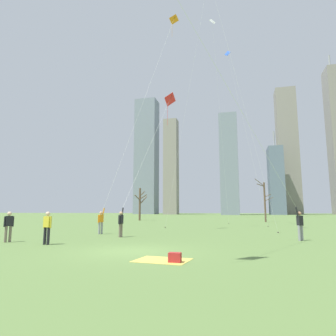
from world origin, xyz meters
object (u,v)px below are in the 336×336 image
at_px(kite_flyer_midfield_center_red, 135,186).
at_px(distant_kite_low_near_trees_teal, 202,15).
at_px(kite_flyer_midfield_right_pink, 268,167).
at_px(bystander_strolling_midfield, 47,226).
at_px(distant_kite_drifting_right_blue, 232,72).
at_px(bare_tree_leftmost, 265,200).
at_px(distant_kite_high_overhead_white, 214,43).
at_px(bystander_far_off_by_trees, 9,225).
at_px(bare_tree_far_right_edge, 140,203).
at_px(picnic_spot, 169,259).
at_px(kite_flyer_foreground_right_orange, 116,180).

relative_size(kite_flyer_midfield_center_red, distant_kite_low_near_trees_teal, 0.45).
xyz_separation_m(kite_flyer_midfield_right_pink, bystander_strolling_midfield, (-10.85, -2.37, -2.94)).
xyz_separation_m(distant_kite_low_near_trees_teal, distant_kite_drifting_right_blue, (2.98, 4.08, -5.11)).
distance_m(kite_flyer_midfield_center_red, bare_tree_leftmost, 29.48).
bearing_deg(distant_kite_high_overhead_white, kite_flyer_midfield_right_pink, -79.22).
xyz_separation_m(kite_flyer_midfield_center_red, bystander_far_off_by_trees, (-5.00, -5.92, -2.45)).
xyz_separation_m(distant_kite_low_near_trees_teal, bare_tree_far_right_edge, (-13.64, 19.16, -20.24)).
bearing_deg(bystander_strolling_midfield, bare_tree_leftmost, 69.04).
relative_size(bystander_strolling_midfield, distant_kite_low_near_trees_teal, 0.06).
xyz_separation_m(picnic_spot, bare_tree_far_right_edge, (-14.74, 39.19, 2.94)).
height_order(kite_flyer_midfield_center_red, bystander_strolling_midfield, kite_flyer_midfield_center_red).
bearing_deg(picnic_spot, bystander_strolling_midfield, 155.26).
bearing_deg(kite_flyer_midfield_right_pink, kite_flyer_foreground_right_orange, 152.80).
xyz_separation_m(distant_kite_drifting_right_blue, picnic_spot, (-1.88, -24.11, -18.07)).
bearing_deg(kite_flyer_midfield_right_pink, bare_tree_far_right_edge, 118.89).
distance_m(kite_flyer_midfield_center_red, distant_kite_high_overhead_white, 27.72).
distance_m(bystander_far_off_by_trees, bystander_strolling_midfield, 2.80).
xyz_separation_m(bystander_far_off_by_trees, bystander_strolling_midfield, (2.75, -0.52, 0.00)).
height_order(kite_flyer_midfield_right_pink, bystander_far_off_by_trees, kite_flyer_midfield_right_pink).
xyz_separation_m(kite_flyer_midfield_center_red, distant_kite_high_overhead_white, (4.45, 17.74, 20.83)).
height_order(picnic_spot, bare_tree_far_right_edge, bare_tree_far_right_edge).
bearing_deg(bare_tree_leftmost, bystander_far_off_by_trees, -115.25).
xyz_separation_m(picnic_spot, bare_tree_leftmost, (5.92, 37.15, 3.15)).
xyz_separation_m(bare_tree_far_right_edge, bare_tree_leftmost, (20.66, -2.04, 0.21)).
bearing_deg(kite_flyer_midfield_right_pink, distant_kite_drifting_right_blue, 95.87).
distance_m(kite_flyer_midfield_right_pink, distant_kite_high_overhead_white, 30.12).
height_order(kite_flyer_midfield_right_pink, kite_flyer_midfield_center_red, kite_flyer_midfield_right_pink).
bearing_deg(kite_flyer_midfield_right_pink, kite_flyer_midfield_center_red, 154.68).
bearing_deg(bystander_strolling_midfield, picnic_spot, -24.74).
distance_m(kite_flyer_midfield_center_red, bystander_strolling_midfield, 7.25).
relative_size(kite_flyer_midfield_right_pink, picnic_spot, 7.16).
distance_m(kite_flyer_midfield_right_pink, distant_kite_low_near_trees_teal, 24.68).
relative_size(distant_kite_low_near_trees_teal, distant_kite_high_overhead_white, 1.02).
bearing_deg(kite_flyer_midfield_center_red, distant_kite_high_overhead_white, 75.91).
bearing_deg(bystander_far_off_by_trees, bare_tree_leftmost, 64.75).
relative_size(distant_kite_high_overhead_white, picnic_spot, 14.22).
relative_size(picnic_spot, bare_tree_far_right_edge, 0.35).
bearing_deg(bare_tree_far_right_edge, kite_flyer_foreground_right_orange, -74.50).
distance_m(distant_kite_low_near_trees_teal, distant_kite_high_overhead_white, 7.50).
xyz_separation_m(distant_kite_drifting_right_blue, bare_tree_leftmost, (4.04, 13.04, -14.92)).
relative_size(kite_flyer_foreground_right_orange, kite_flyer_midfield_center_red, 1.74).
bearing_deg(kite_flyer_foreground_right_orange, bystander_far_off_by_trees, -111.22).
height_order(bystander_strolling_midfield, picnic_spot, bystander_strolling_midfield).
bearing_deg(bare_tree_leftmost, picnic_spot, -99.05).
bearing_deg(kite_flyer_midfield_center_red, kite_flyer_midfield_right_pink, -25.32).
bearing_deg(kite_flyer_midfield_center_red, bare_tree_far_right_edge, 108.59).
relative_size(kite_flyer_midfield_center_red, picnic_spot, 6.45).
xyz_separation_m(kite_flyer_foreground_right_orange, bystander_strolling_midfield, (-0.11, -7.89, -3.13)).
bearing_deg(distant_kite_high_overhead_white, distant_kite_low_near_trees_teal, -95.62).
bearing_deg(bystander_far_off_by_trees, distant_kite_high_overhead_white, 68.22).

